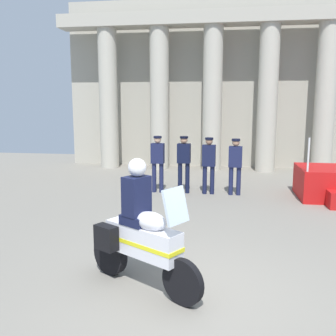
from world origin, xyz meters
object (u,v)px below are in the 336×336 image
(officer_in_row_1, at_px, (184,160))
(officer_in_row_3, at_px, (235,162))
(officer_in_row_2, at_px, (209,161))
(officer_in_row_0, at_px, (158,159))
(motorcycle_with_rider, at_px, (139,235))

(officer_in_row_1, relative_size, officer_in_row_3, 1.03)
(officer_in_row_2, bearing_deg, officer_in_row_0, 4.05)
(motorcycle_with_rider, bearing_deg, officer_in_row_3, 108.15)
(officer_in_row_0, relative_size, officer_in_row_2, 1.01)
(officer_in_row_0, relative_size, officer_in_row_1, 1.00)
(officer_in_row_0, distance_m, motorcycle_with_rider, 6.04)
(officer_in_row_3, xyz_separation_m, motorcycle_with_rider, (-1.48, -5.97, -0.18))
(officer_in_row_2, xyz_separation_m, officer_in_row_3, (0.76, -0.02, -0.01))
(officer_in_row_2, height_order, officer_in_row_3, officer_in_row_2)
(officer_in_row_3, bearing_deg, officer_in_row_0, 3.62)
(officer_in_row_0, height_order, officer_in_row_1, officer_in_row_1)
(officer_in_row_3, distance_m, motorcycle_with_rider, 6.15)
(officer_in_row_0, xyz_separation_m, officer_in_row_1, (0.78, 0.02, 0.00))
(motorcycle_with_rider, bearing_deg, officer_in_row_0, 129.72)
(motorcycle_with_rider, bearing_deg, officer_in_row_2, 115.26)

